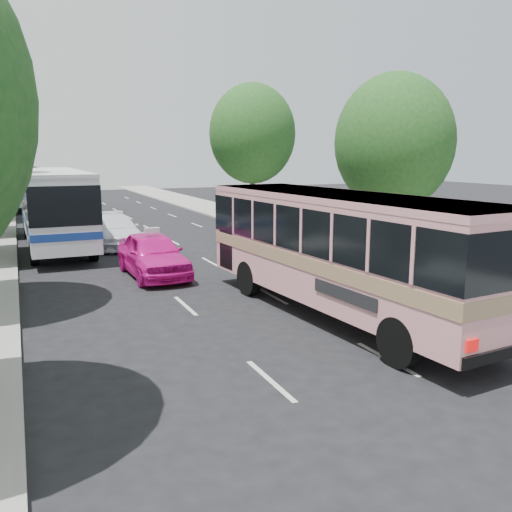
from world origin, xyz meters
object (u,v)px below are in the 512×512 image
pink_taxi (153,254)px  pink_bus (341,241)px  tour_coach_front (53,201)px  tour_coach_rear (16,183)px  white_pickup (115,231)px

pink_taxi → pink_bus: bearing=-64.6°
tour_coach_front → tour_coach_rear: size_ratio=1.05×
white_pickup → tour_coach_front: tour_coach_front is taller
pink_taxi → tour_coach_rear: size_ratio=0.41×
pink_bus → tour_coach_front: (-6.53, 15.48, 0.11)m
pink_taxi → tour_coach_rear: tour_coach_rear is taller
pink_bus → white_pickup: pink_bus is taller
pink_bus → tour_coach_rear: tour_coach_rear is taller
tour_coach_front → tour_coach_rear: tour_coach_front is taller
tour_coach_rear → pink_taxi: bearing=-88.9°
pink_bus → pink_taxi: bearing=112.3°
pink_taxi → tour_coach_front: (-2.88, 8.33, 1.43)m
pink_bus → white_pickup: size_ratio=2.06×
pink_bus → tour_coach_rear: bearing=97.5°
pink_taxi → tour_coach_rear: 30.62m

